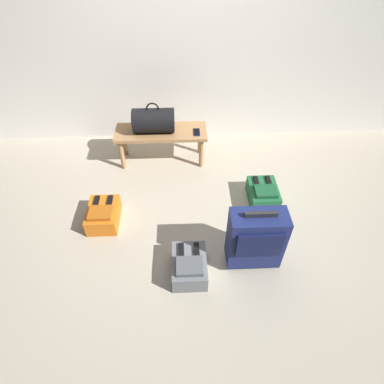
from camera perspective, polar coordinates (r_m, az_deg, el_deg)
name	(u,v)px	position (r m, az deg, el deg)	size (l,w,h in m)	color
ground_plane	(195,227)	(3.01, 0.56, -6.35)	(6.60, 6.60, 0.00)	#B2A893
back_wall	(189,14)	(3.63, -0.60, 29.51)	(6.00, 0.10, 2.80)	silver
bench	(161,136)	(3.56, -5.60, 10.12)	(1.00, 0.36, 0.40)	#A87A4C
duffel_bag_black	(154,120)	(3.46, -6.96, 12.73)	(0.44, 0.26, 0.34)	black
cell_phone	(197,132)	(3.48, 0.85, 10.78)	(0.07, 0.14, 0.01)	#191E4C
suitcase_upright_navy	(256,239)	(2.57, 11.44, -8.28)	(0.44, 0.23, 0.63)	navy
backpack_orange	(103,215)	(3.10, -15.74, -3.98)	(0.28, 0.38, 0.21)	orange
backpack_green	(263,194)	(3.26, 12.72, -0.29)	(0.28, 0.38, 0.21)	#1E6038
backpack_grey	(189,266)	(2.65, -0.48, -13.21)	(0.28, 0.38, 0.21)	slate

